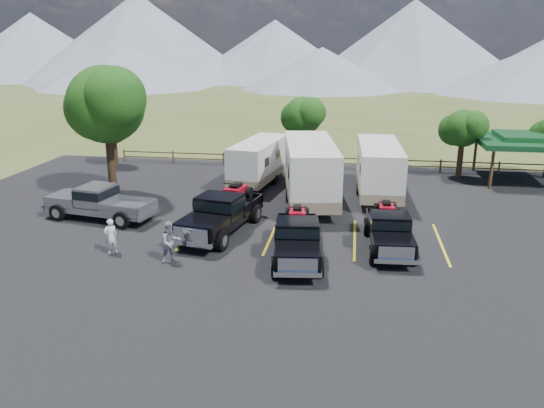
# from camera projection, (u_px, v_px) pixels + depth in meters

# --- Properties ---
(ground) EXTENTS (320.00, 320.00, 0.00)m
(ground) POSITION_uv_depth(u_px,v_px,m) (305.00, 271.00, 21.88)
(ground) COLOR #475524
(ground) RESTS_ON ground
(asphalt_lot) EXTENTS (44.00, 34.00, 0.04)m
(asphalt_lot) POSITION_uv_depth(u_px,v_px,m) (311.00, 245.00, 24.71)
(asphalt_lot) COLOR black
(asphalt_lot) RESTS_ON ground
(stall_lines) EXTENTS (12.12, 5.50, 0.01)m
(stall_lines) POSITION_uv_depth(u_px,v_px,m) (313.00, 237.00, 25.64)
(stall_lines) COLOR yellow
(stall_lines) RESTS_ON asphalt_lot
(tree_big_nw) EXTENTS (5.54, 5.18, 7.84)m
(tree_big_nw) POSITION_uv_depth(u_px,v_px,m) (105.00, 104.00, 30.59)
(tree_big_nw) COLOR black
(tree_big_nw) RESTS_ON ground
(tree_ne_a) EXTENTS (3.11, 2.92, 4.76)m
(tree_ne_a) POSITION_uv_depth(u_px,v_px,m) (463.00, 128.00, 35.61)
(tree_ne_a) COLOR black
(tree_ne_a) RESTS_ON ground
(tree_north) EXTENTS (3.46, 3.24, 5.25)m
(tree_north) POSITION_uv_depth(u_px,v_px,m) (303.00, 116.00, 39.01)
(tree_north) COLOR black
(tree_north) RESTS_ON ground
(tree_nw_small) EXTENTS (2.59, 2.43, 3.85)m
(tree_nw_small) POSITION_uv_depth(u_px,v_px,m) (113.00, 130.00, 39.47)
(tree_nw_small) COLOR black
(tree_nw_small) RESTS_ON ground
(rail_fence) EXTENTS (36.12, 0.12, 1.00)m
(rail_fence) POSITION_uv_depth(u_px,v_px,m) (356.00, 162.00, 38.88)
(rail_fence) COLOR brown
(rail_fence) RESTS_ON ground
(pavilion) EXTENTS (6.20, 6.20, 3.22)m
(pavilion) POSITION_uv_depth(u_px,v_px,m) (525.00, 140.00, 35.21)
(pavilion) COLOR brown
(pavilion) RESTS_ON ground
(mountain_range) EXTENTS (209.00, 71.00, 20.00)m
(mountain_range) POSITION_uv_depth(u_px,v_px,m) (316.00, 47.00, 120.76)
(mountain_range) COLOR gray
(mountain_range) RESTS_ON ground
(rig_left) EXTENTS (3.27, 6.79, 2.17)m
(rig_left) POSITION_uv_depth(u_px,v_px,m) (222.00, 212.00, 25.98)
(rig_left) COLOR black
(rig_left) RESTS_ON asphalt_lot
(rig_center) EXTENTS (2.60, 6.07, 1.97)m
(rig_center) POSITION_uv_depth(u_px,v_px,m) (297.00, 237.00, 22.95)
(rig_center) COLOR black
(rig_center) RESTS_ON asphalt_lot
(rig_right) EXTENTS (2.20, 5.67, 1.86)m
(rig_right) POSITION_uv_depth(u_px,v_px,m) (389.00, 229.00, 24.06)
(rig_right) COLOR black
(rig_right) RESTS_ON asphalt_lot
(trailer_left) EXTENTS (3.15, 8.31, 2.87)m
(trailer_left) POSITION_uv_depth(u_px,v_px,m) (259.00, 162.00, 34.66)
(trailer_left) COLOR silver
(trailer_left) RESTS_ON asphalt_lot
(trailer_center) EXTENTS (3.96, 10.32, 3.57)m
(trailer_center) POSITION_uv_depth(u_px,v_px,m) (310.00, 172.00, 30.47)
(trailer_center) COLOR silver
(trailer_center) RESTS_ON asphalt_lot
(trailer_right) EXTENTS (2.65, 9.23, 3.20)m
(trailer_right) POSITION_uv_depth(u_px,v_px,m) (379.00, 170.00, 31.79)
(trailer_right) COLOR silver
(trailer_right) RESTS_ON asphalt_lot
(pickup_silver) EXTENTS (6.32, 2.94, 1.82)m
(pickup_silver) POSITION_uv_depth(u_px,v_px,m) (100.00, 202.00, 27.89)
(pickup_silver) COLOR gray
(pickup_silver) RESTS_ON asphalt_lot
(person_a) EXTENTS (0.70, 0.68, 1.61)m
(person_a) POSITION_uv_depth(u_px,v_px,m) (111.00, 236.00, 23.39)
(person_a) COLOR white
(person_a) RESTS_ON asphalt_lot
(person_b) EXTENTS (1.12, 1.09, 1.82)m
(person_b) POSITION_uv_depth(u_px,v_px,m) (171.00, 242.00, 22.44)
(person_b) COLOR gray
(person_b) RESTS_ON asphalt_lot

